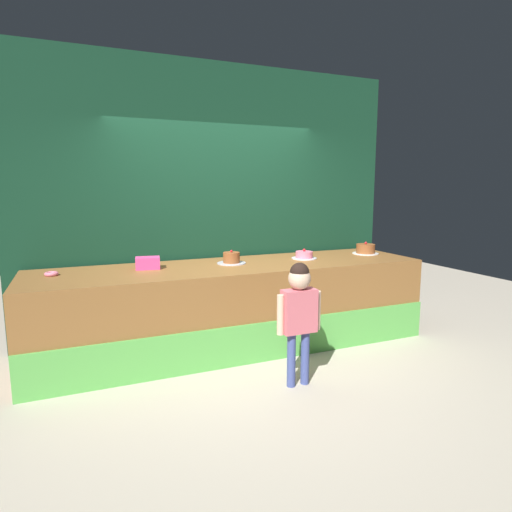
{
  "coord_description": "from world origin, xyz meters",
  "views": [
    {
      "loc": [
        -1.58,
        -3.79,
        1.75
      ],
      "look_at": [
        0.17,
        0.33,
        1.04
      ],
      "focal_mm": 30.1,
      "sensor_mm": 36.0,
      "label": 1
    }
  ],
  "objects_px": {
    "pink_box": "(148,263)",
    "cake_left": "(231,259)",
    "donut": "(51,274)",
    "cake_right": "(366,249)",
    "child_figure": "(299,307)",
    "cake_center": "(304,255)"
  },
  "relations": [
    {
      "from": "pink_box",
      "to": "cake_left",
      "type": "xyz_separation_m",
      "value": [
        0.91,
        -0.04,
        -0.01
      ]
    },
    {
      "from": "pink_box",
      "to": "donut",
      "type": "xyz_separation_m",
      "value": [
        -0.91,
        0.0,
        -0.04
      ]
    },
    {
      "from": "cake_left",
      "to": "cake_right",
      "type": "relative_size",
      "value": 0.98
    },
    {
      "from": "child_figure",
      "to": "cake_right",
      "type": "xyz_separation_m",
      "value": [
        1.64,
        1.25,
        0.26
      ]
    },
    {
      "from": "child_figure",
      "to": "pink_box",
      "type": "relative_size",
      "value": 4.58
    },
    {
      "from": "child_figure",
      "to": "cake_center",
      "type": "xyz_separation_m",
      "value": [
        0.73,
        1.22,
        0.24
      ]
    },
    {
      "from": "cake_left",
      "to": "cake_center",
      "type": "bearing_deg",
      "value": -1.4
    },
    {
      "from": "pink_box",
      "to": "cake_right",
      "type": "height_order",
      "value": "cake_right"
    },
    {
      "from": "child_figure",
      "to": "cake_left",
      "type": "distance_m",
      "value": 1.28
    },
    {
      "from": "donut",
      "to": "cake_right",
      "type": "distance_m",
      "value": 3.63
    },
    {
      "from": "cake_left",
      "to": "cake_center",
      "type": "distance_m",
      "value": 0.91
    },
    {
      "from": "pink_box",
      "to": "donut",
      "type": "height_order",
      "value": "pink_box"
    },
    {
      "from": "donut",
      "to": "cake_left",
      "type": "xyz_separation_m",
      "value": [
        1.82,
        -0.04,
        0.04
      ]
    },
    {
      "from": "pink_box",
      "to": "donut",
      "type": "distance_m",
      "value": 0.91
    },
    {
      "from": "donut",
      "to": "cake_center",
      "type": "xyz_separation_m",
      "value": [
        2.72,
        -0.06,
        0.02
      ]
    },
    {
      "from": "donut",
      "to": "cake_center",
      "type": "bearing_deg",
      "value": -1.27
    },
    {
      "from": "pink_box",
      "to": "cake_center",
      "type": "height_order",
      "value": "pink_box"
    },
    {
      "from": "child_figure",
      "to": "cake_right",
      "type": "bearing_deg",
      "value": 37.3
    },
    {
      "from": "cake_left",
      "to": "cake_right",
      "type": "height_order",
      "value": "cake_right"
    },
    {
      "from": "child_figure",
      "to": "donut",
      "type": "xyz_separation_m",
      "value": [
        -2.0,
        1.28,
        0.22
      ]
    },
    {
      "from": "donut",
      "to": "cake_right",
      "type": "height_order",
      "value": "cake_right"
    },
    {
      "from": "child_figure",
      "to": "donut",
      "type": "height_order",
      "value": "child_figure"
    }
  ]
}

